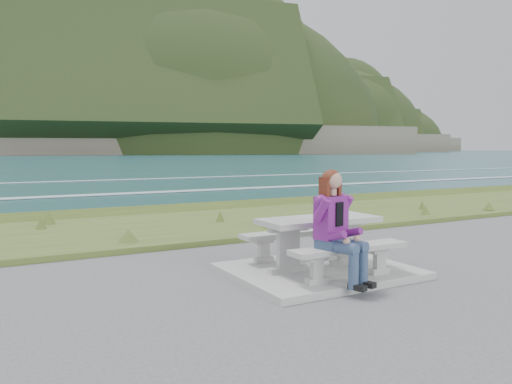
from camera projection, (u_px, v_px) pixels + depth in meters
concrete_slab at (319, 271)px, 7.40m from camera, size 2.60×2.10×0.10m
picnic_table at (319, 229)px, 7.34m from camera, size 1.80×0.75×0.75m
bench_landward at (350, 253)px, 6.75m from camera, size 1.80×0.35×0.45m
bench_seaward at (293, 237)px, 7.97m from camera, size 1.80×0.35×0.45m
grass_verge at (194, 228)px, 11.77m from camera, size 160.00×4.50×0.22m
shore_drop at (156, 214)px, 14.30m from camera, size 160.00×0.80×2.20m
ocean at (67, 210)px, 29.46m from camera, size 1600.00×1600.00×0.09m
headland_range at (229, 139)px, 445.61m from camera, size 729.83×363.95×198.64m
seated_woman at (341, 242)px, 6.49m from camera, size 0.60×0.84×1.49m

